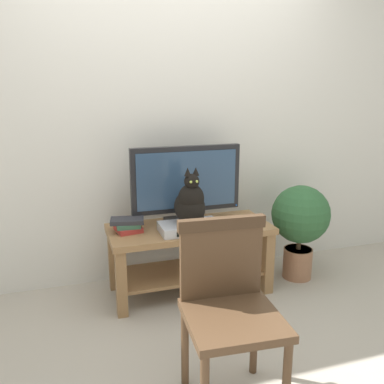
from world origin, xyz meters
The scene contains 9 objects.
ground_plane centered at (0.00, 0.00, 0.00)m, with size 12.00×12.00×0.00m, color #ADA393.
back_wall centered at (0.00, 0.92, 1.40)m, with size 7.00×0.12×2.80m, color silver.
tv_stand centered at (0.06, 0.50, 0.36)m, with size 1.18×0.51×0.51m.
tv centered at (0.06, 0.59, 0.82)m, with size 0.82×0.20×0.58m.
media_box centered at (0.02, 0.39, 0.54)m, with size 0.42×0.24×0.06m.
cat centered at (0.02, 0.38, 0.72)m, with size 0.22×0.35×0.41m.
wooden_chair centered at (-0.09, -0.58, 0.53)m, with size 0.47×0.47×0.89m.
book_stack centered at (-0.39, 0.53, 0.56)m, with size 0.25×0.20×0.10m.
potted_plant centered at (0.95, 0.45, 0.48)m, with size 0.45×0.45×0.76m.
Camera 1 is at (-0.80, -2.23, 1.51)m, focal length 38.67 mm.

